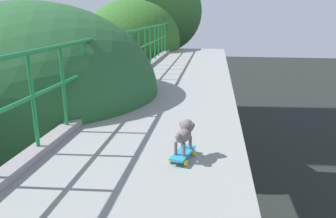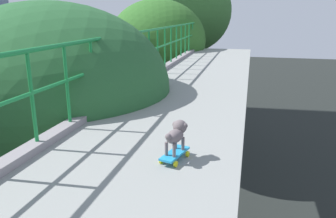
{
  "view_description": "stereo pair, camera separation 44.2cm",
  "coord_description": "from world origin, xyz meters",
  "px_view_note": "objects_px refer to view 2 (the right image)",
  "views": [
    {
      "loc": [
        1.71,
        -1.0,
        7.52
      ],
      "look_at": [
        1.12,
        3.2,
        6.29
      ],
      "focal_mm": 35.45,
      "sensor_mm": 36.0,
      "label": 1
    },
    {
      "loc": [
        2.14,
        -0.9,
        7.52
      ],
      "look_at": [
        1.12,
        3.2,
        6.29
      ],
      "focal_mm": 35.45,
      "sensor_mm": 36.0,
      "label": 2
    }
  ],
  "objects_px": {
    "toy_skateboard": "(175,154)",
    "small_dog": "(177,133)",
    "car_blue_fifth": "(62,197)",
    "city_bus": "(123,78)",
    "car_green_sixth": "(36,148)"
  },
  "relations": [
    {
      "from": "toy_skateboard",
      "to": "small_dog",
      "type": "bearing_deg",
      "value": 75.83
    },
    {
      "from": "car_blue_fifth",
      "to": "city_bus",
      "type": "height_order",
      "value": "city_bus"
    },
    {
      "from": "toy_skateboard",
      "to": "city_bus",
      "type": "bearing_deg",
      "value": 113.0
    },
    {
      "from": "car_blue_fifth",
      "to": "toy_skateboard",
      "type": "bearing_deg",
      "value": -48.72
    },
    {
      "from": "city_bus",
      "to": "toy_skateboard",
      "type": "height_order",
      "value": "toy_skateboard"
    },
    {
      "from": "small_dog",
      "to": "city_bus",
      "type": "bearing_deg",
      "value": 113.06
    },
    {
      "from": "car_blue_fifth",
      "to": "car_green_sixth",
      "type": "relative_size",
      "value": 1.12
    },
    {
      "from": "city_bus",
      "to": "toy_skateboard",
      "type": "xyz_separation_m",
      "value": [
        10.15,
        -23.92,
        4.04
      ]
    },
    {
      "from": "toy_skateboard",
      "to": "small_dog",
      "type": "xyz_separation_m",
      "value": [
        0.01,
        0.04,
        0.23
      ]
    },
    {
      "from": "city_bus",
      "to": "small_dog",
      "type": "distance_m",
      "value": 26.3
    },
    {
      "from": "car_green_sixth",
      "to": "small_dog",
      "type": "bearing_deg",
      "value": -47.32
    },
    {
      "from": "city_bus",
      "to": "toy_skateboard",
      "type": "bearing_deg",
      "value": -67.0
    },
    {
      "from": "car_green_sixth",
      "to": "toy_skateboard",
      "type": "bearing_deg",
      "value": -47.46
    },
    {
      "from": "toy_skateboard",
      "to": "car_green_sixth",
      "type": "bearing_deg",
      "value": 132.54
    },
    {
      "from": "car_blue_fifth",
      "to": "car_green_sixth",
      "type": "distance_m",
      "value": 5.6
    }
  ]
}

